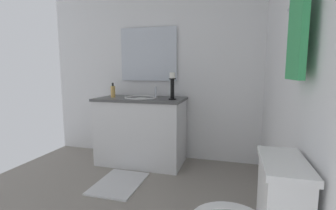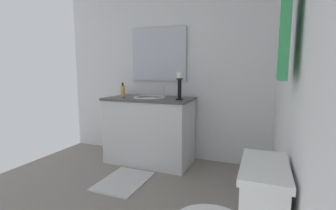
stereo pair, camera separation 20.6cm
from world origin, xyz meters
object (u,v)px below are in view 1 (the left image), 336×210
vanity_cabinet (141,130)px  towel_near_vanity (297,35)px  bath_mat (119,183)px  soap_bottle (113,91)px  mirror (148,54)px  candle_holder_tall (172,85)px  sink_basin (141,101)px

vanity_cabinet → towel_near_vanity: towel_near_vanity is taller
towel_near_vanity → bath_mat: size_ratio=0.69×
vanity_cabinet → soap_bottle: 0.60m
mirror → candle_holder_tall: mirror is taller
sink_basin → soap_bottle: bearing=-83.6°
candle_holder_tall → bath_mat: (0.55, -0.41, -0.97)m
mirror → towel_near_vanity: (1.72, 1.37, -0.06)m
mirror → vanity_cabinet: bearing=-0.0°
candle_holder_tall → soap_bottle: size_ratio=1.71×
bath_mat → towel_near_vanity: bearing=59.2°
mirror → soap_bottle: mirror is taller
vanity_cabinet → towel_near_vanity: size_ratio=2.59×
sink_basin → mirror: bearing=-179.8°
sink_basin → soap_bottle: 0.38m
candle_holder_tall → towel_near_vanity: bearing=34.9°
soap_bottle → towel_near_vanity: (1.40, 1.73, 0.41)m
vanity_cabinet → towel_near_vanity: (1.44, 1.37, 0.89)m
mirror → candle_holder_tall: size_ratio=2.47×
vanity_cabinet → mirror: size_ratio=1.41×
candle_holder_tall → soap_bottle: bearing=-92.3°
vanity_cabinet → sink_basin: sink_basin is taller
sink_basin → candle_holder_tall: size_ratio=1.31×
mirror → soap_bottle: 0.67m
candle_holder_tall → towel_near_vanity: towel_near_vanity is taller
sink_basin → candle_holder_tall: bearing=80.2°
sink_basin → towel_near_vanity: towel_near_vanity is taller
bath_mat → candle_holder_tall: bearing=143.2°
vanity_cabinet → candle_holder_tall: 0.71m
towel_near_vanity → bath_mat: 2.06m
vanity_cabinet → bath_mat: (0.62, 0.00, -0.40)m
soap_bottle → towel_near_vanity: 2.26m
candle_holder_tall → bath_mat: size_ratio=0.51×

